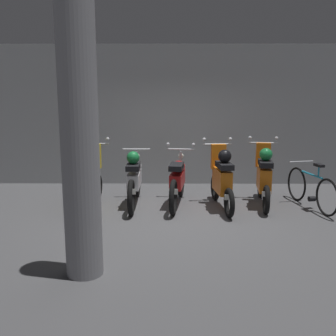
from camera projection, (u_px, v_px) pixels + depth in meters
ground_plane at (178, 219)px, 6.99m from camera, size 80.00×80.00×0.00m
back_wall at (176, 115)px, 9.44m from camera, size 16.00×0.30×3.22m
motorbike_slot_0 at (90, 180)px, 7.62m from camera, size 0.59×1.68×1.29m
motorbike_slot_1 at (134, 178)px, 7.75m from camera, size 0.56×1.95×1.08m
motorbike_slot_2 at (178, 180)px, 7.77m from camera, size 0.59×1.95×1.15m
motorbike_slot_3 at (222, 179)px, 7.54m from camera, size 0.59×1.68×1.29m
motorbike_slot_4 at (264, 176)px, 7.73m from camera, size 0.59×1.68×1.29m
bicycle at (311, 189)px, 7.58m from camera, size 0.53×1.70×0.89m
support_pillar at (80, 143)px, 4.61m from camera, size 0.44×0.44×3.22m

